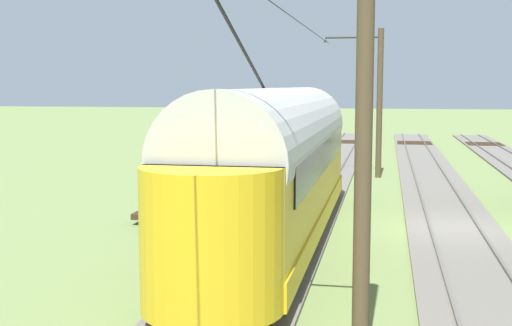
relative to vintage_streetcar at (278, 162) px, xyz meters
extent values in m
plane|color=olive|center=(-5.01, -2.39, -2.26)|extent=(220.00, 220.00, 0.00)
cube|color=#382819|center=(-10.02, -34.39, -2.15)|extent=(2.50, 0.24, 0.08)
cube|color=#382819|center=(-10.02, -33.74, -2.15)|extent=(2.50, 0.24, 0.08)
cube|color=#382819|center=(-10.02, -33.09, -2.15)|extent=(2.50, 0.24, 0.08)
cube|color=#382819|center=(-10.02, -32.44, -2.15)|extent=(2.50, 0.24, 0.08)
cube|color=#382819|center=(-10.02, -31.79, -2.15)|extent=(2.50, 0.24, 0.08)
cube|color=#666059|center=(-5.01, -2.39, -2.21)|extent=(2.80, 80.00, 0.10)
cube|color=#59544C|center=(-4.29, -2.39, -2.12)|extent=(0.07, 80.00, 0.08)
cube|color=#59544C|center=(-5.73, -2.39, -2.12)|extent=(0.07, 80.00, 0.08)
cube|color=#382819|center=(-5.01, -34.39, -2.15)|extent=(2.50, 0.24, 0.08)
cube|color=#382819|center=(-5.01, -33.74, -2.15)|extent=(2.50, 0.24, 0.08)
cube|color=#382819|center=(-5.01, -33.09, -2.15)|extent=(2.50, 0.24, 0.08)
cube|color=#382819|center=(-5.01, -32.44, -2.15)|extent=(2.50, 0.24, 0.08)
cube|color=#382819|center=(-5.01, -31.79, -2.15)|extent=(2.50, 0.24, 0.08)
cube|color=#666059|center=(0.00, -2.39, -2.21)|extent=(2.80, 80.00, 0.10)
cube|color=#59544C|center=(0.72, -2.39, -2.12)|extent=(0.07, 80.00, 0.08)
cube|color=#59544C|center=(-0.72, -2.39, -2.12)|extent=(0.07, 80.00, 0.08)
cube|color=#382819|center=(0.00, -34.39, -2.15)|extent=(2.50, 0.24, 0.08)
cube|color=#382819|center=(0.00, -33.74, -2.15)|extent=(2.50, 0.24, 0.08)
cube|color=#382819|center=(0.00, -33.09, -2.15)|extent=(2.50, 0.24, 0.08)
cube|color=#382819|center=(0.00, -32.44, -2.15)|extent=(2.50, 0.24, 0.08)
cube|color=#382819|center=(0.00, -31.79, -2.15)|extent=(2.50, 0.24, 0.08)
cube|color=gold|center=(0.00, 0.01, -1.55)|extent=(2.65, 14.41, 0.55)
cube|color=gold|center=(0.00, 0.01, -0.80)|extent=(2.55, 14.41, 0.95)
cube|color=gold|center=(0.00, 0.01, 0.20)|extent=(2.55, 14.41, 1.05)
cylinder|color=#B7B7B2|center=(0.00, 0.01, 0.72)|extent=(2.65, 14.12, 2.65)
cylinder|color=gold|center=(0.00, -7.15, -0.55)|extent=(2.55, 2.55, 2.55)
cylinder|color=gold|center=(0.00, 7.16, -0.55)|extent=(2.55, 2.55, 2.55)
cube|color=black|center=(0.00, -8.28, 0.46)|extent=(1.63, 0.08, 0.36)
cube|color=black|center=(0.00, -8.32, 0.15)|extent=(1.73, 0.06, 0.80)
cube|color=black|center=(-1.30, 0.01, 0.20)|extent=(0.04, 12.10, 0.80)
cube|color=black|center=(1.29, 0.01, 0.20)|extent=(0.04, 12.10, 0.80)
cylinder|color=silver|center=(0.00, -8.41, -0.80)|extent=(0.24, 0.06, 0.24)
cube|color=gray|center=(0.00, -8.34, -1.73)|extent=(1.94, 0.12, 0.20)
cylinder|color=black|center=(0.00, 4.54, 2.84)|extent=(0.07, 4.77, 1.65)
cylinder|color=black|center=(-0.72, -4.60, -1.70)|extent=(0.10, 0.76, 0.76)
cylinder|color=black|center=(0.72, -4.60, -1.70)|extent=(0.10, 0.76, 0.76)
cylinder|color=black|center=(-0.72, 4.62, -1.70)|extent=(0.10, 0.76, 0.76)
cylinder|color=black|center=(0.72, 4.62, -1.70)|extent=(0.10, 0.76, 0.76)
cylinder|color=#4C3D28|center=(-2.59, -14.08, 1.25)|extent=(0.28, 0.28, 7.03)
cylinder|color=#2D2D2D|center=(-1.30, -14.08, 4.37)|extent=(2.59, 0.10, 0.10)
sphere|color=#334733|center=(0.00, -14.08, 4.22)|extent=(0.16, 0.16, 0.16)
cylinder|color=#4C3D28|center=(-2.59, 7.55, 1.25)|extent=(0.28, 0.28, 7.03)
cylinder|color=black|center=(-1.30, -14.08, 4.37)|extent=(2.59, 0.02, 0.02)
cube|color=#382819|center=(3.37, -1.68, -2.17)|extent=(0.24, 2.40, 0.18)
cube|color=#382819|center=(3.67, -1.68, -2.17)|extent=(0.24, 2.40, 0.18)
cube|color=#382819|center=(3.97, -1.68, -2.17)|extent=(0.24, 2.40, 0.18)
cube|color=#382819|center=(3.67, -1.98, -1.99)|extent=(2.40, 0.24, 0.18)
cube|color=#382819|center=(3.67, -1.68, -1.99)|extent=(2.40, 0.24, 0.18)
cube|color=#382819|center=(3.67, -1.38, -1.99)|extent=(2.40, 0.24, 0.18)
cube|color=#382819|center=(3.37, -1.68, -1.81)|extent=(0.24, 2.40, 0.18)
cube|color=#382819|center=(3.67, -1.68, -1.81)|extent=(0.24, 2.40, 0.18)
cube|color=#382819|center=(3.97, -1.68, -1.81)|extent=(0.24, 2.40, 0.18)
camera|label=1|loc=(-2.95, 18.37, 2.11)|focal=47.31mm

